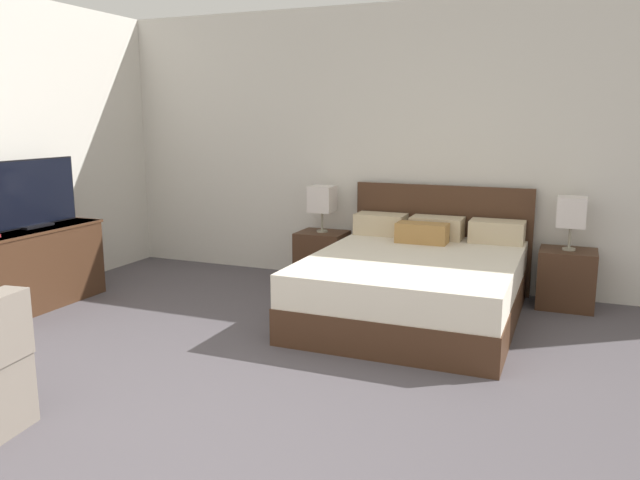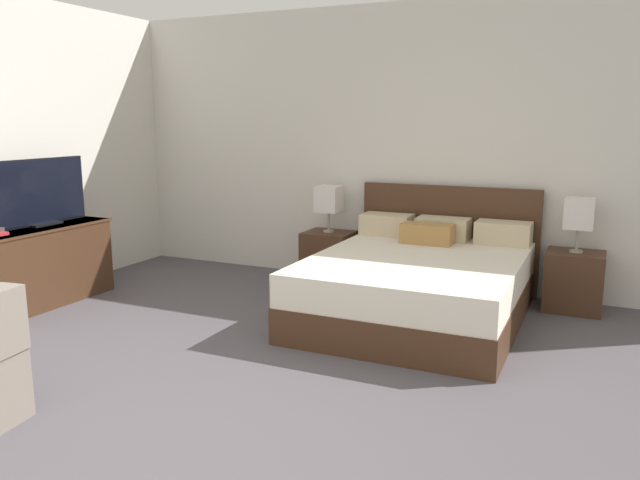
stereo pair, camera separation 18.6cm
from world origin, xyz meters
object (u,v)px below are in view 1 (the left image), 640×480
Objects in this scene: nightstand_left at (322,257)px; bed at (416,282)px; table_lamp_left at (322,199)px; nightstand_right at (566,279)px; table_lamp_right at (572,213)px; dresser at (29,266)px; tv at (31,194)px.

bed is at bearing -32.95° from nightstand_left.
table_lamp_left is (-1.16, 0.75, 0.55)m from bed.
table_lamp_left is (0.00, 0.00, 0.59)m from nightstand_left.
bed is at bearing -147.08° from nightstand_right.
nightstand_right is 1.11× the size of table_lamp_right.
dresser reaches higher than nightstand_right.
tv reaches higher than bed.
table_lamp_left is 0.48× the size of tv.
table_lamp_right is at bearing 0.00° from table_lamp_left.
dresser is at bearing -157.87° from table_lamp_right.
tv is at bearing -163.66° from bed.
nightstand_right is 0.59m from table_lamp_right.
bed is 4.47× the size of table_lamp_left.
dresser is at bearing -139.10° from table_lamp_left.
nightstand_left is 1.00× the size of nightstand_right.
table_lamp_right is 4.69m from tv.
nightstand_left is 0.40× the size of dresser.
nightstand_left is at bearing -90.00° from table_lamp_left.
table_lamp_left reaches higher than dresser.
dresser is (-2.06, -1.78, -0.48)m from table_lamp_left.
nightstand_left is 2.32m from nightstand_right.
table_lamp_right reaches higher than dresser.
nightstand_right is 0.53× the size of tv.
nightstand_left is 1.11× the size of table_lamp_right.
nightstand_right is at bearing -90.00° from table_lamp_right.
nightstand_left is at bearing 39.53° from tv.
bed reaches higher than table_lamp_left.
nightstand_left is 2.72m from dresser.
table_lamp_right is (-0.00, 0.00, 0.59)m from nightstand_right.
bed is 4.05× the size of nightstand_right.
table_lamp_left is 0.36× the size of dresser.
dresser is (-4.38, -1.78, 0.11)m from nightstand_right.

